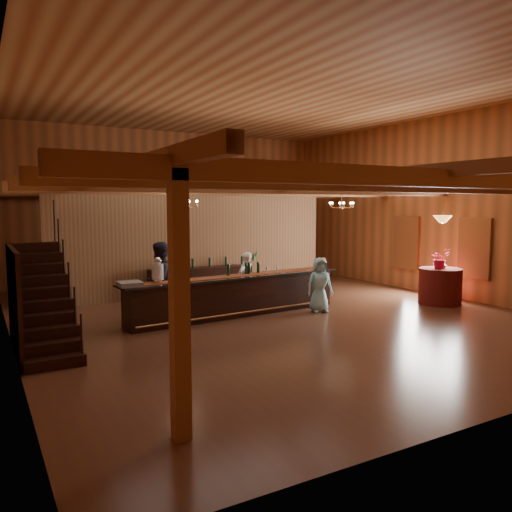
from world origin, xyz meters
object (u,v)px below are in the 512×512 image
chandelier_right (341,205)px  guest (320,285)px  beverage_dispenser (158,270)px  pendant_lamp (443,219)px  round_table (440,286)px  floor_plant (252,270)px  bartender (245,280)px  tasting_bar (237,295)px  staff_second (160,280)px  chandelier_left (183,204)px  raffle_drum (320,262)px  backbar_shelf (201,282)px

chandelier_right → guest: chandelier_right is taller
beverage_dispenser → pendant_lamp: pendant_lamp is taller
beverage_dispenser → round_table: beverage_dispenser is taller
beverage_dispenser → floor_plant: 5.76m
pendant_lamp → beverage_dispenser: bearing=169.8°
pendant_lamp → floor_plant: pendant_lamp is taller
bartender → guest: (1.46, -1.38, -0.05)m
tasting_bar → pendant_lamp: 6.18m
staff_second → bartender: bearing=141.9°
tasting_bar → chandelier_left: bearing=136.9°
tasting_bar → raffle_drum: 2.83m
floor_plant → staff_second: bearing=-146.0°
chandelier_left → pendant_lamp: bearing=-19.3°
raffle_drum → pendant_lamp: (2.95, -1.69, 1.22)m
tasting_bar → beverage_dispenser: (-2.09, -0.12, 0.78)m
tasting_bar → staff_second: bearing=155.4°
round_table → guest: size_ratio=0.82×
round_table → staff_second: (-7.48, 2.17, 0.44)m
bartender → floor_plant: 3.29m
tasting_bar → round_table: tasting_bar is taller
raffle_drum → chandelier_left: bearing=169.9°
bartender → raffle_drum: bearing=142.7°
tasting_bar → staff_second: 1.96m
chandelier_left → round_table: bearing=-19.3°
beverage_dispenser → guest: 4.25m
staff_second → pendant_lamp: bearing=125.1°
chandelier_left → tasting_bar: bearing=-38.5°
bartender → staff_second: (-2.41, -0.03, 0.18)m
chandelier_left → guest: size_ratio=0.56×
raffle_drum → chandelier_left: chandelier_left is taller
raffle_drum → round_table: bearing=-29.8°
round_table → chandelier_right: 3.94m
raffle_drum → round_table: (2.95, -1.69, -0.68)m
pendant_lamp → guest: bearing=167.3°
tasting_bar → backbar_shelf: bearing=80.0°
round_table → guest: (-3.61, 0.81, 0.21)m
round_table → guest: bearing=167.3°
chandelier_left → floor_plant: bearing=37.0°
pendant_lamp → floor_plant: 6.24m
floor_plant → tasting_bar: bearing=-124.4°
chandelier_left → bartender: 2.68m
round_table → chandelier_left: 7.54m
chandelier_left → guest: 4.10m
backbar_shelf → round_table: (5.42, -4.40, 0.06)m
chandelier_left → floor_plant: (3.45, 2.60, -2.20)m
chandelier_right → floor_plant: chandelier_right is taller
floor_plant → chandelier_right: bearing=-42.8°
pendant_lamp → backbar_shelf: bearing=140.9°
backbar_shelf → chandelier_right: 5.06m
raffle_drum → pendant_lamp: bearing=-29.8°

